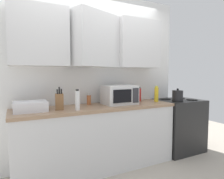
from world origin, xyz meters
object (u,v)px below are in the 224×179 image
object	(u,v)px
microwave	(119,95)
dish_rack	(30,106)
stove_range	(178,125)
kettle	(178,95)
bottle_spice_jar	(89,99)
bottle_white_jar	(77,100)
knife_block	(59,101)
bottle_yellow_mustard	(156,94)
bottle_red_sauce	(139,94)
bottle_clear_tall	(135,94)

from	to	relation	value
microwave	dish_rack	xyz separation A→B (m)	(-1.23, -0.02, -0.08)
stove_range	kettle	xyz separation A→B (m)	(-0.17, -0.14, 0.55)
bottle_spice_jar	bottle_white_jar	bearing A→B (deg)	-127.76
knife_block	dish_rack	bearing A→B (deg)	174.56
kettle	microwave	distance (m)	1.01
stove_range	knife_block	world-z (taller)	knife_block
knife_block	bottle_yellow_mustard	xyz separation A→B (m)	(1.56, 0.00, 0.02)
bottle_yellow_mustard	kettle	bearing A→B (deg)	-21.50
knife_block	bottle_white_jar	bearing A→B (deg)	-39.07
bottle_red_sauce	bottle_spice_jar	world-z (taller)	bottle_red_sauce
microwave	bottle_spice_jar	xyz separation A→B (m)	(-0.42, 0.16, -0.06)
kettle	bottle_clear_tall	distance (m)	0.71
bottle_red_sauce	bottle_white_jar	world-z (taller)	bottle_white_jar
bottle_spice_jar	stove_range	bearing A→B (deg)	-7.27
stove_range	bottle_red_sauce	bearing A→B (deg)	165.16
dish_rack	bottle_red_sauce	xyz separation A→B (m)	(1.69, 0.17, 0.05)
bottle_yellow_mustard	bottle_clear_tall	world-z (taller)	bottle_clear_tall
dish_rack	bottle_white_jar	xyz separation A→B (m)	(0.53, -0.19, 0.07)
bottle_white_jar	kettle	bearing A→B (deg)	0.86
bottle_yellow_mustard	bottle_spice_jar	bearing A→B (deg)	168.98
dish_rack	bottle_white_jar	world-z (taller)	bottle_white_jar
dish_rack	bottle_yellow_mustard	bearing A→B (deg)	-0.87
kettle	stove_range	bearing A→B (deg)	39.47
stove_range	knife_block	bearing A→B (deg)	-179.66
knife_block	bottle_spice_jar	size ratio (longest dim) A/B	1.75
bottle_spice_jar	knife_block	bearing A→B (deg)	-155.62
bottle_red_sauce	stove_range	bearing A→B (deg)	-14.84
kettle	bottle_white_jar	bearing A→B (deg)	-179.14
kettle	dish_rack	xyz separation A→B (m)	(-2.23, 0.16, -0.04)
bottle_clear_tall	bottle_white_jar	world-z (taller)	bottle_clear_tall
microwave	bottle_white_jar	size ratio (longest dim) A/B	1.85
knife_block	bottle_clear_tall	world-z (taller)	knife_block
kettle	microwave	bearing A→B (deg)	169.79
dish_rack	bottle_red_sauce	bearing A→B (deg)	5.64
bottle_red_sauce	bottle_yellow_mustard	world-z (taller)	bottle_yellow_mustard
stove_range	bottle_spice_jar	world-z (taller)	bottle_spice_jar
bottle_spice_jar	bottle_clear_tall	distance (m)	0.77
bottle_red_sauce	microwave	bearing A→B (deg)	-162.23
knife_block	bottle_red_sauce	xyz separation A→B (m)	(1.36, 0.20, 0.01)
knife_block	stove_range	bearing A→B (deg)	0.34
bottle_spice_jar	bottle_white_jar	size ratio (longest dim) A/B	0.63
stove_range	bottle_spice_jar	xyz separation A→B (m)	(-1.59, 0.20, 0.53)
kettle	bottle_yellow_mustard	xyz separation A→B (m)	(-0.33, 0.13, 0.02)
bottle_red_sauce	bottle_white_jar	distance (m)	1.22
microwave	bottle_red_sauce	size ratio (longest dim) A/B	2.05
bottle_clear_tall	bottle_spice_jar	bearing A→B (deg)	174.86
kettle	bottle_white_jar	xyz separation A→B (m)	(-1.70, -0.03, 0.03)
bottle_yellow_mustard	bottle_clear_tall	size ratio (longest dim) A/B	0.98
bottle_spice_jar	bottle_white_jar	distance (m)	0.47
microwave	bottle_yellow_mustard	size ratio (longest dim) A/B	1.87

